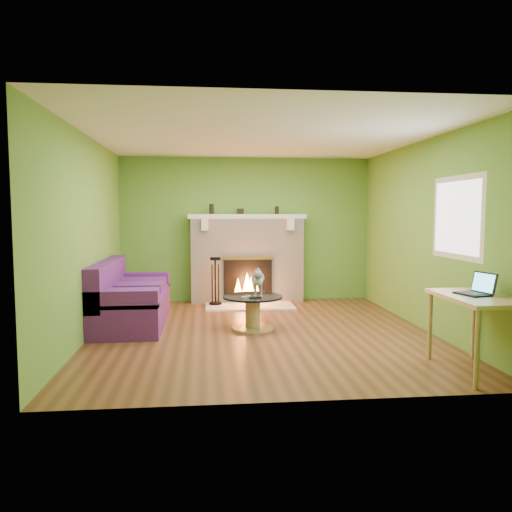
% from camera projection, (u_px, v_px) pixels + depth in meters
% --- Properties ---
extents(floor, '(5.00, 5.00, 0.00)m').
position_uv_depth(floor, '(262.00, 332.00, 6.73)').
color(floor, '#522C17').
rests_on(floor, ground).
extents(ceiling, '(5.00, 5.00, 0.00)m').
position_uv_depth(ceiling, '(262.00, 136.00, 6.50)').
color(ceiling, white).
rests_on(ceiling, wall_back).
extents(wall_back, '(5.00, 0.00, 5.00)m').
position_uv_depth(wall_back, '(246.00, 229.00, 9.10)').
color(wall_back, '#5A9430').
rests_on(wall_back, floor).
extents(wall_front, '(5.00, 0.00, 5.00)m').
position_uv_depth(wall_front, '(296.00, 250.00, 4.14)').
color(wall_front, '#5A9430').
rests_on(wall_front, floor).
extents(wall_left, '(0.00, 5.00, 5.00)m').
position_uv_depth(wall_left, '(87.00, 237.00, 6.39)').
color(wall_left, '#5A9430').
rests_on(wall_left, floor).
extents(wall_right, '(0.00, 5.00, 5.00)m').
position_uv_depth(wall_right, '(424.00, 235.00, 6.85)').
color(wall_right, '#5A9430').
rests_on(wall_right, floor).
extents(window_frame, '(0.00, 1.20, 1.20)m').
position_uv_depth(window_frame, '(457.00, 218.00, 5.93)').
color(window_frame, silver).
rests_on(window_frame, wall_right).
extents(window_pane, '(0.00, 1.06, 1.06)m').
position_uv_depth(window_pane, '(456.00, 218.00, 5.93)').
color(window_pane, white).
rests_on(window_pane, wall_right).
extents(fireplace, '(2.10, 0.46, 1.58)m').
position_uv_depth(fireplace, '(247.00, 259.00, 8.96)').
color(fireplace, beige).
rests_on(fireplace, floor).
extents(hearth, '(1.50, 0.75, 0.03)m').
position_uv_depth(hearth, '(250.00, 306.00, 8.51)').
color(hearth, beige).
rests_on(hearth, floor).
extents(mantel, '(2.10, 0.28, 0.08)m').
position_uv_depth(mantel, '(247.00, 216.00, 8.87)').
color(mantel, silver).
rests_on(mantel, fireplace).
extents(sofa, '(0.92, 2.05, 0.92)m').
position_uv_depth(sofa, '(128.00, 300.00, 7.17)').
color(sofa, '#49185B').
rests_on(sofa, floor).
extents(coffee_table, '(0.83, 0.83, 0.47)m').
position_uv_depth(coffee_table, '(253.00, 310.00, 6.87)').
color(coffee_table, tan).
rests_on(coffee_table, floor).
extents(desk, '(0.61, 1.06, 0.78)m').
position_uv_depth(desk, '(477.00, 305.00, 4.99)').
color(desk, tan).
rests_on(desk, floor).
extents(cat, '(0.29, 0.64, 0.39)m').
position_uv_depth(cat, '(258.00, 281.00, 6.89)').
color(cat, slate).
rests_on(cat, coffee_table).
extents(remote_silver, '(0.16, 0.15, 0.02)m').
position_uv_depth(remote_silver, '(246.00, 297.00, 6.72)').
color(remote_silver, '#959598').
rests_on(remote_silver, coffee_table).
extents(remote_black, '(0.16, 0.07, 0.02)m').
position_uv_depth(remote_black, '(255.00, 297.00, 6.68)').
color(remote_black, black).
rests_on(remote_black, coffee_table).
extents(laptop, '(0.33, 0.36, 0.23)m').
position_uv_depth(laptop, '(473.00, 284.00, 5.01)').
color(laptop, black).
rests_on(laptop, desk).
extents(fire_tools, '(0.22, 0.22, 0.82)m').
position_uv_depth(fire_tools, '(215.00, 281.00, 8.57)').
color(fire_tools, black).
rests_on(fire_tools, hearth).
extents(mantel_vase_left, '(0.08, 0.08, 0.18)m').
position_uv_depth(mantel_vase_left, '(212.00, 209.00, 8.83)').
color(mantel_vase_left, black).
rests_on(mantel_vase_left, mantel).
extents(mantel_vase_right, '(0.07, 0.07, 0.14)m').
position_uv_depth(mantel_vase_right, '(277.00, 210.00, 8.95)').
color(mantel_vase_right, black).
rests_on(mantel_vase_right, mantel).
extents(mantel_box, '(0.12, 0.08, 0.10)m').
position_uv_depth(mantel_box, '(240.00, 211.00, 8.88)').
color(mantel_box, black).
rests_on(mantel_box, mantel).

